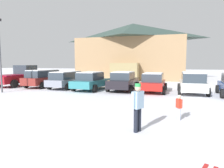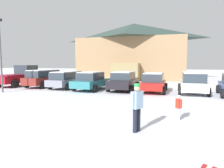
{
  "view_description": "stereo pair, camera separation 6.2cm",
  "coord_description": "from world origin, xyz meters",
  "px_view_note": "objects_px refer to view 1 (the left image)",
  "views": [
    {
      "loc": [
        2.89,
        -2.57,
        2.34
      ],
      "look_at": [
        -0.74,
        8.62,
        1.12
      ],
      "focal_mm": 32.0,
      "sensor_mm": 36.0,
      "label": 1
    },
    {
      "loc": [
        2.95,
        -2.55,
        2.34
      ],
      "look_at": [
        -0.74,
        8.62,
        1.12
      ],
      "focal_mm": 32.0,
      "sensor_mm": 36.0,
      "label": 2
    }
  ],
  "objects_px": {
    "ski_lodge": "(132,51)",
    "parked_black_sedan": "(123,81)",
    "parked_maroon_van": "(43,78)",
    "parked_white_suv": "(192,82)",
    "parked_red_sedan": "(153,82)",
    "pickup_truck": "(20,76)",
    "parked_grey_wagon": "(66,79)",
    "parked_teal_hatchback": "(91,81)",
    "lamp_post": "(0,52)",
    "skier_adult_in_blue_parka": "(138,105)",
    "skier_child_in_red_jacket": "(179,106)"
  },
  "relations": [
    {
      "from": "parked_maroon_van",
      "to": "parked_black_sedan",
      "type": "distance_m",
      "value": 8.26
    },
    {
      "from": "parked_maroon_van",
      "to": "parked_grey_wagon",
      "type": "xyz_separation_m",
      "value": [
        2.72,
        -0.17,
        -0.05
      ]
    },
    {
      "from": "parked_teal_hatchback",
      "to": "parked_white_suv",
      "type": "height_order",
      "value": "parked_white_suv"
    },
    {
      "from": "lamp_post",
      "to": "parked_maroon_van",
      "type": "bearing_deg",
      "value": 79.88
    },
    {
      "from": "parked_maroon_van",
      "to": "parked_red_sedan",
      "type": "bearing_deg",
      "value": -0.86
    },
    {
      "from": "ski_lodge",
      "to": "lamp_post",
      "type": "distance_m",
      "value": 19.97
    },
    {
      "from": "parked_red_sedan",
      "to": "skier_adult_in_blue_parka",
      "type": "bearing_deg",
      "value": -86.61
    },
    {
      "from": "parked_maroon_van",
      "to": "parked_red_sedan",
      "type": "distance_m",
      "value": 10.83
    },
    {
      "from": "ski_lodge",
      "to": "skier_adult_in_blue_parka",
      "type": "bearing_deg",
      "value": -77.38
    },
    {
      "from": "parked_grey_wagon",
      "to": "skier_child_in_red_jacket",
      "type": "xyz_separation_m",
      "value": [
        10.06,
        -8.04,
        -0.27
      ]
    },
    {
      "from": "parked_grey_wagon",
      "to": "lamp_post",
      "type": "relative_size",
      "value": 0.78
    },
    {
      "from": "parked_red_sedan",
      "to": "pickup_truck",
      "type": "distance_m",
      "value": 13.9
    },
    {
      "from": "pickup_truck",
      "to": "parked_teal_hatchback",
      "type": "bearing_deg",
      "value": -5.71
    },
    {
      "from": "parked_grey_wagon",
      "to": "lamp_post",
      "type": "distance_m",
      "value": 5.9
    },
    {
      "from": "parked_black_sedan",
      "to": "skier_adult_in_blue_parka",
      "type": "xyz_separation_m",
      "value": [
        3.16,
        -10.13,
        0.11
      ]
    },
    {
      "from": "pickup_truck",
      "to": "skier_child_in_red_jacket",
      "type": "distance_m",
      "value": 17.96
    },
    {
      "from": "ski_lodge",
      "to": "parked_black_sedan",
      "type": "height_order",
      "value": "ski_lodge"
    },
    {
      "from": "parked_maroon_van",
      "to": "skier_child_in_red_jacket",
      "type": "height_order",
      "value": "parked_maroon_van"
    },
    {
      "from": "parked_maroon_van",
      "to": "pickup_truck",
      "type": "distance_m",
      "value": 3.08
    },
    {
      "from": "parked_red_sedan",
      "to": "ski_lodge",
      "type": "bearing_deg",
      "value": 108.57
    },
    {
      "from": "parked_teal_hatchback",
      "to": "parked_white_suv",
      "type": "relative_size",
      "value": 1.06
    },
    {
      "from": "ski_lodge",
      "to": "parked_red_sedan",
      "type": "distance_m",
      "value": 15.87
    },
    {
      "from": "parked_grey_wagon",
      "to": "skier_adult_in_blue_parka",
      "type": "relative_size",
      "value": 2.74
    },
    {
      "from": "lamp_post",
      "to": "skier_child_in_red_jacket",
      "type": "bearing_deg",
      "value": -16.16
    },
    {
      "from": "parked_maroon_van",
      "to": "parked_white_suv",
      "type": "distance_m",
      "value": 13.84
    },
    {
      "from": "parked_grey_wagon",
      "to": "skier_child_in_red_jacket",
      "type": "relative_size",
      "value": 4.36
    },
    {
      "from": "parked_black_sedan",
      "to": "skier_child_in_red_jacket",
      "type": "bearing_deg",
      "value": -61.18
    },
    {
      "from": "parked_red_sedan",
      "to": "pickup_truck",
      "type": "xyz_separation_m",
      "value": [
        -13.9,
        0.39,
        0.19
      ]
    },
    {
      "from": "skier_child_in_red_jacket",
      "to": "parked_maroon_van",
      "type": "bearing_deg",
      "value": 147.3
    },
    {
      "from": "parked_maroon_van",
      "to": "parked_white_suv",
      "type": "relative_size",
      "value": 1.05
    },
    {
      "from": "parked_white_suv",
      "to": "pickup_truck",
      "type": "relative_size",
      "value": 0.8
    },
    {
      "from": "parked_white_suv",
      "to": "parked_maroon_van",
      "type": "bearing_deg",
      "value": 179.68
    },
    {
      "from": "pickup_truck",
      "to": "lamp_post",
      "type": "distance_m",
      "value": 5.55
    },
    {
      "from": "parked_teal_hatchback",
      "to": "parked_black_sedan",
      "type": "bearing_deg",
      "value": 12.69
    },
    {
      "from": "parked_red_sedan",
      "to": "lamp_post",
      "type": "xyz_separation_m",
      "value": [
        -11.59,
        -4.12,
        2.46
      ]
    },
    {
      "from": "parked_maroon_van",
      "to": "skier_adult_in_blue_parka",
      "type": "distance_m",
      "value": 15.26
    },
    {
      "from": "parked_maroon_van",
      "to": "parked_red_sedan",
      "type": "xyz_separation_m",
      "value": [
        10.83,
        -0.16,
        -0.12
      ]
    },
    {
      "from": "parked_grey_wagon",
      "to": "lamp_post",
      "type": "xyz_separation_m",
      "value": [
        -3.48,
        -4.12,
        2.4
      ]
    },
    {
      "from": "parked_grey_wagon",
      "to": "lamp_post",
      "type": "height_order",
      "value": "lamp_post"
    },
    {
      "from": "skier_child_in_red_jacket",
      "to": "parked_white_suv",
      "type": "bearing_deg",
      "value": 82.55
    },
    {
      "from": "parked_maroon_van",
      "to": "parked_black_sedan",
      "type": "xyz_separation_m",
      "value": [
        8.26,
        0.01,
        -0.08
      ]
    },
    {
      "from": "parked_black_sedan",
      "to": "parked_white_suv",
      "type": "bearing_deg",
      "value": -0.86
    },
    {
      "from": "parked_black_sedan",
      "to": "parked_maroon_van",
      "type": "bearing_deg",
      "value": -179.96
    },
    {
      "from": "skier_child_in_red_jacket",
      "to": "skier_adult_in_blue_parka",
      "type": "height_order",
      "value": "skier_adult_in_blue_parka"
    },
    {
      "from": "parked_red_sedan",
      "to": "parked_maroon_van",
      "type": "bearing_deg",
      "value": 179.14
    },
    {
      "from": "parked_black_sedan",
      "to": "parked_red_sedan",
      "type": "height_order",
      "value": "parked_black_sedan"
    },
    {
      "from": "parked_black_sedan",
      "to": "skier_adult_in_blue_parka",
      "type": "height_order",
      "value": "skier_adult_in_blue_parka"
    },
    {
      "from": "parked_grey_wagon",
      "to": "parked_teal_hatchback",
      "type": "height_order",
      "value": "parked_teal_hatchback"
    },
    {
      "from": "parked_maroon_van",
      "to": "parked_teal_hatchback",
      "type": "bearing_deg",
      "value": -6.51
    },
    {
      "from": "parked_white_suv",
      "to": "skier_adult_in_blue_parka",
      "type": "xyz_separation_m",
      "value": [
        -2.42,
        -10.05,
        0.04
      ]
    }
  ]
}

